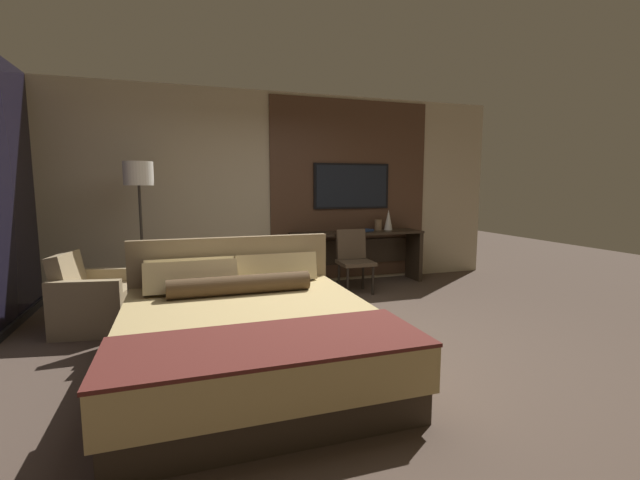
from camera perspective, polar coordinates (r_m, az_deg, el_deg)
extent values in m
plane|color=#4C3D33|center=(4.07, 1.89, -13.98)|extent=(16.00, 16.00, 0.00)
cube|color=#BCAD8E|center=(6.30, -6.33, 6.56)|extent=(7.20, 0.06, 2.80)
cube|color=#4C3323|center=(6.61, 4.14, 6.62)|extent=(2.52, 0.03, 2.70)
cube|color=#33281E|center=(3.51, -9.03, -15.72)|extent=(1.87, 2.11, 0.22)
cube|color=tan|center=(3.42, -9.12, -11.77)|extent=(1.93, 2.17, 0.29)
cube|color=#56231E|center=(2.71, -6.69, -13.37)|extent=(1.95, 0.76, 0.02)
cube|color=#7F6B4C|center=(4.46, -11.50, -5.75)|extent=(1.97, 0.08, 0.96)
cube|color=#C6B284|center=(4.26, -16.88, -4.20)|extent=(0.81, 0.23, 0.31)
cube|color=#C6B284|center=(4.36, -5.92, -3.67)|extent=(0.81, 0.23, 0.31)
cube|color=#C6B284|center=(4.06, -16.79, -4.77)|extent=(0.81, 0.25, 0.32)
cylinder|color=#4C3823|center=(3.90, -10.55, -5.89)|extent=(1.26, 0.17, 0.17)
cube|color=#2D2319|center=(6.41, 4.98, 0.97)|extent=(2.02, 0.47, 0.03)
cube|color=#2D2319|center=(6.15, -3.47, -3.01)|extent=(0.06, 0.43, 0.75)
cube|color=#2D2319|center=(6.91, 12.41, -2.02)|extent=(0.06, 0.43, 0.75)
cube|color=#2D2319|center=(6.65, 4.21, -1.57)|extent=(1.90, 0.02, 0.38)
cube|color=black|center=(6.58, 4.25, 7.17)|extent=(1.22, 0.04, 0.68)
cube|color=black|center=(6.56, 4.32, 7.17)|extent=(1.14, 0.01, 0.63)
cube|color=#4C3D2D|center=(5.88, 4.79, -3.05)|extent=(0.46, 0.44, 0.05)
cube|color=#4C3D2D|center=(6.02, 4.16, -0.55)|extent=(0.42, 0.11, 0.42)
cylinder|color=black|center=(5.71, 3.72, -5.66)|extent=(0.04, 0.04, 0.40)
cylinder|color=black|center=(5.84, 7.07, -5.39)|extent=(0.04, 0.04, 0.40)
cylinder|color=black|center=(6.02, 2.54, -4.96)|extent=(0.04, 0.04, 0.40)
cylinder|color=black|center=(6.15, 5.75, -4.72)|extent=(0.04, 0.04, 0.40)
cube|color=#998460|center=(5.01, -27.57, -8.08)|extent=(0.76, 0.63, 0.44)
cube|color=#998460|center=(5.03, -30.74, -3.58)|extent=(0.29, 0.54, 0.38)
cube|color=#998460|center=(4.72, -28.86, -8.21)|extent=(0.69, 0.22, 0.58)
cube|color=#998460|center=(5.28, -26.51, -6.49)|extent=(0.69, 0.22, 0.58)
cylinder|color=#282623|center=(5.73, -22.26, -8.03)|extent=(0.28, 0.28, 0.03)
cylinder|color=#332D28|center=(5.59, -22.63, -0.65)|extent=(0.03, 0.03, 1.52)
cylinder|color=silver|center=(5.54, -23.07, 8.16)|extent=(0.34, 0.34, 0.28)
cone|color=silver|center=(6.71, 9.11, 2.68)|extent=(0.13, 0.13, 0.31)
cylinder|color=#846647|center=(6.67, 7.77, 2.02)|extent=(0.11, 0.11, 0.16)
cube|color=navy|center=(6.48, 6.07, 1.31)|extent=(0.26, 0.22, 0.03)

